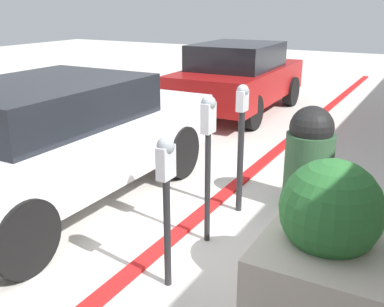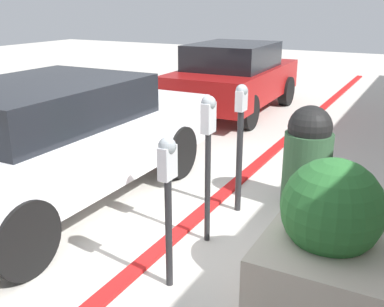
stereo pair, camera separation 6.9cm
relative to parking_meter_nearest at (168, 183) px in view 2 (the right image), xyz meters
name	(u,v)px [view 2 (the right image)]	position (x,y,z in m)	size (l,w,h in m)	color
ground_plane	(185,236)	(0.82, 0.30, -0.97)	(40.00, 40.00, 0.00)	beige
curb_strip	(178,233)	(0.82, 0.38, -0.95)	(24.50, 0.16, 0.04)	red
parking_meter_nearest	(168,183)	(0.00, 0.00, 0.00)	(0.17, 0.15, 1.36)	#232326
parking_meter_second	(208,140)	(0.86, 0.06, 0.12)	(0.17, 0.14, 1.54)	#232326
parking_meter_middle	(240,131)	(1.68, 0.05, 0.01)	(0.16, 0.13, 1.52)	#232326
planter_box	(329,240)	(0.55, -1.22, -0.48)	(1.33, 1.04, 1.20)	#B2A899
parked_car_middle	(54,139)	(0.86, 2.13, -0.15)	(4.49, 2.01, 1.52)	silver
parked_car_rear	(234,77)	(6.34, 2.10, -0.16)	(4.06, 1.91, 1.54)	maroon
trash_bin	(308,157)	(2.22, -0.60, -0.35)	(0.58, 0.58, 1.24)	#2D5133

